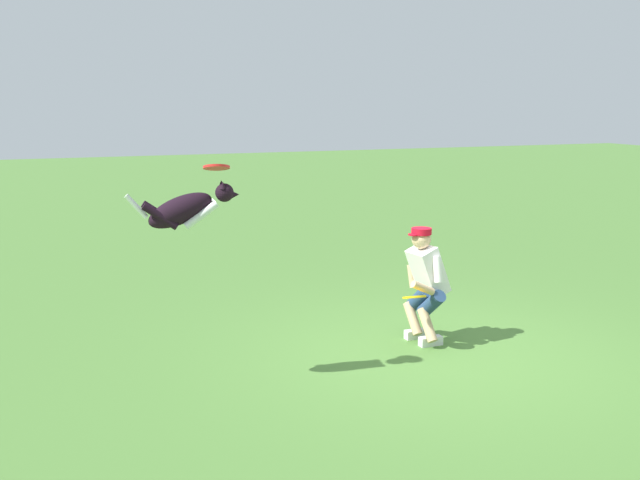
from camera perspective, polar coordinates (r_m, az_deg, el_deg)
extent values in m
plane|color=#487432|center=(8.12, 9.36, -8.65)|extent=(60.00, 60.00, 0.00)
cube|color=silver|center=(8.62, 7.31, -7.10)|extent=(0.26, 0.10, 0.10)
cylinder|color=tan|center=(8.53, 7.06, -5.94)|extent=(0.14, 0.32, 0.37)
cylinder|color=navy|center=(8.49, 7.51, -4.46)|extent=(0.19, 0.42, 0.37)
cube|color=silver|center=(8.40, 8.40, -7.60)|extent=(0.26, 0.10, 0.10)
cylinder|color=tan|center=(8.32, 8.16, -6.41)|extent=(0.14, 0.32, 0.37)
cylinder|color=navy|center=(8.30, 8.45, -4.83)|extent=(0.19, 0.42, 0.37)
cube|color=white|center=(8.33, 8.21, -2.32)|extent=(0.44, 0.38, 0.58)
cylinder|color=white|center=(8.46, 7.32, -1.68)|extent=(0.10, 0.15, 0.29)
cylinder|color=white|center=(8.15, 8.92, -2.20)|extent=(0.10, 0.15, 0.29)
cylinder|color=tan|center=(8.06, 7.82, -3.63)|extent=(0.29, 0.11, 0.19)
cylinder|color=tan|center=(8.49, 7.00, -2.73)|extent=(0.09, 0.15, 0.27)
sphere|color=tan|center=(8.20, 7.70, 0.05)|extent=(0.21, 0.21, 0.21)
cylinder|color=red|center=(8.18, 7.72, 0.67)|extent=(0.22, 0.22, 0.07)
cylinder|color=red|center=(8.13, 7.14, 0.41)|extent=(0.12, 0.12, 0.02)
ellipsoid|color=black|center=(6.86, -10.58, 2.22)|extent=(0.68, 0.33, 0.45)
ellipsoid|color=white|center=(6.88, -9.19, 2.08)|extent=(0.12, 0.17, 0.15)
sphere|color=black|center=(6.88, -7.27, 3.59)|extent=(0.17, 0.17, 0.17)
cone|color=black|center=(6.90, -6.52, 3.45)|extent=(0.10, 0.10, 0.09)
cone|color=black|center=(6.82, -7.39, 4.15)|extent=(0.06, 0.06, 0.07)
cone|color=black|center=(6.93, -7.51, 4.25)|extent=(0.06, 0.06, 0.07)
cylinder|color=white|center=(6.81, -9.00, 1.90)|extent=(0.33, 0.11, 0.26)
cylinder|color=white|center=(6.96, -9.12, 2.07)|extent=(0.33, 0.11, 0.26)
cylinder|color=black|center=(6.79, -12.05, 1.76)|extent=(0.33, 0.11, 0.26)
cylinder|color=black|center=(6.93, -12.11, 1.94)|extent=(0.33, 0.11, 0.26)
cylinder|color=white|center=(6.84, -13.79, 2.50)|extent=(0.20, 0.07, 0.23)
cylinder|color=red|center=(6.86, -7.88, 5.49)|extent=(0.31, 0.30, 0.11)
cylinder|color=yellow|center=(8.00, 7.18, -4.32)|extent=(0.35, 0.34, 0.13)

